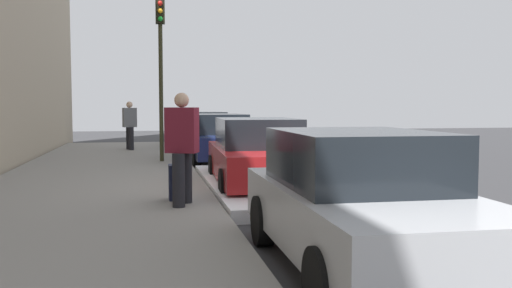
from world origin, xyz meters
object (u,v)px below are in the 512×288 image
object	(u,v)px
parked_car_red	(258,154)
rolling_suitcase	(175,182)
pedestrian_burgundy_coat	(182,145)
parked_car_charcoal	(204,131)
traffic_light_pole	(161,53)
parked_car_silver	(361,201)
parked_car_navy	(218,138)
pedestrian_grey_coat	(130,124)

from	to	relation	value
parked_car_red	rolling_suitcase	xyz separation A→B (m)	(1.76, -1.83, -0.30)
pedestrian_burgundy_coat	parked_car_charcoal	bearing A→B (deg)	172.75
parked_car_red	traffic_light_pole	xyz separation A→B (m)	(-5.02, -1.89, 2.54)
parked_car_charcoal	rolling_suitcase	bearing A→B (deg)	-7.96
parked_car_silver	pedestrian_burgundy_coat	bearing A→B (deg)	-153.77
parked_car_navy	rolling_suitcase	size ratio (longest dim) A/B	4.88
parked_car_charcoal	parked_car_navy	bearing A→B (deg)	-0.94
traffic_light_pole	pedestrian_grey_coat	bearing A→B (deg)	-166.70
traffic_light_pole	rolling_suitcase	bearing A→B (deg)	0.54
rolling_suitcase	parked_car_charcoal	bearing A→B (deg)	172.04
traffic_light_pole	parked_car_silver	bearing A→B (deg)	9.86
parked_car_silver	pedestrian_burgundy_coat	world-z (taller)	pedestrian_burgundy_coat
parked_car_charcoal	pedestrian_burgundy_coat	distance (m)	13.38
parked_car_silver	parked_car_charcoal	bearing A→B (deg)	-179.91
parked_car_charcoal	pedestrian_grey_coat	distance (m)	3.30
parked_car_red	parked_car_navy	bearing A→B (deg)	-178.72
parked_car_silver	pedestrian_grey_coat	size ratio (longest dim) A/B	2.35
parked_car_charcoal	pedestrian_grey_coat	size ratio (longest dim) A/B	2.42
traffic_light_pole	parked_car_navy	bearing A→B (deg)	111.83
parked_car_red	pedestrian_grey_coat	xyz separation A→B (m)	(-9.45, -2.94, 0.34)
parked_car_navy	parked_car_red	world-z (taller)	same
pedestrian_grey_coat	pedestrian_burgundy_coat	xyz separation A→B (m)	(11.73, 1.20, 0.04)
parked_car_navy	traffic_light_pole	xyz separation A→B (m)	(0.71, -1.76, 2.54)
parked_car_red	pedestrian_burgundy_coat	bearing A→B (deg)	-37.24
parked_car_charcoal	traffic_light_pole	size ratio (longest dim) A/B	0.91
parked_car_charcoal	parked_car_red	size ratio (longest dim) A/B	0.97
pedestrian_grey_coat	rolling_suitcase	world-z (taller)	pedestrian_grey_coat
parked_car_charcoal	parked_car_red	world-z (taller)	same
parked_car_red	parked_car_silver	world-z (taller)	same
parked_car_silver	rolling_suitcase	bearing A→B (deg)	-155.68
parked_car_red	rolling_suitcase	distance (m)	2.55
parked_car_navy	pedestrian_grey_coat	bearing A→B (deg)	-142.98
parked_car_navy	pedestrian_grey_coat	distance (m)	4.67
rolling_suitcase	pedestrian_burgundy_coat	bearing A→B (deg)	10.23
traffic_light_pole	pedestrian_burgundy_coat	bearing A→B (deg)	1.24
traffic_light_pole	rolling_suitcase	distance (m)	7.35
parked_car_silver	traffic_light_pole	distance (m)	11.23
parked_car_charcoal	rolling_suitcase	size ratio (longest dim) A/B	4.40
parked_car_charcoal	pedestrian_grey_coat	bearing A→B (deg)	-61.91
pedestrian_grey_coat	rolling_suitcase	xyz separation A→B (m)	(11.20, 1.11, -0.63)
parked_car_silver	rolling_suitcase	size ratio (longest dim) A/B	4.27
parked_car_red	traffic_light_pole	bearing A→B (deg)	-159.38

